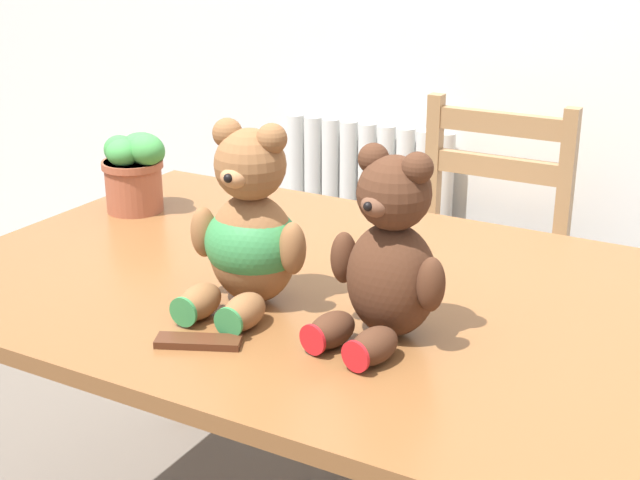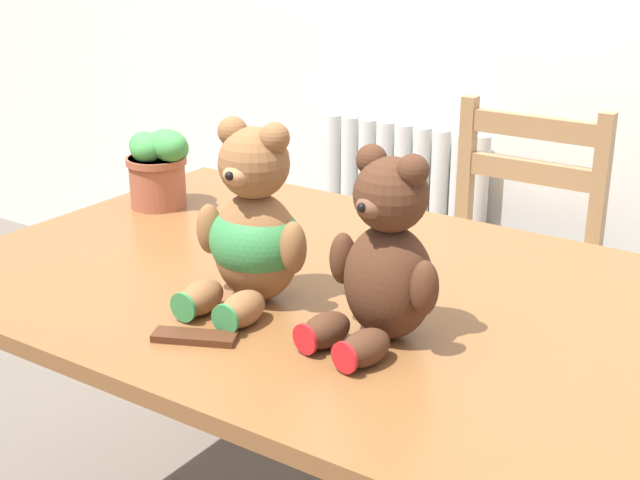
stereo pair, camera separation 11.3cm
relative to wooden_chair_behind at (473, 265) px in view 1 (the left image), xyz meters
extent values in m
cylinder|color=silver|center=(-0.74, 0.30, -0.09)|extent=(0.06, 0.06, 0.74)
cylinder|color=silver|center=(-0.68, 0.30, -0.09)|extent=(0.06, 0.06, 0.74)
cylinder|color=silver|center=(-0.61, 0.30, -0.09)|extent=(0.06, 0.06, 0.74)
cylinder|color=silver|center=(-0.55, 0.30, -0.09)|extent=(0.06, 0.06, 0.74)
cylinder|color=silver|center=(-0.48, 0.30, -0.09)|extent=(0.06, 0.06, 0.74)
cylinder|color=silver|center=(-0.41, 0.30, -0.09)|extent=(0.06, 0.06, 0.74)
cylinder|color=silver|center=(-0.35, 0.30, -0.09)|extent=(0.06, 0.06, 0.74)
cylinder|color=silver|center=(-0.28, 0.30, -0.09)|extent=(0.06, 0.06, 0.74)
cylinder|color=silver|center=(-0.21, 0.30, -0.09)|extent=(0.06, 0.06, 0.74)
cube|color=silver|center=(-0.48, 0.30, -0.44)|extent=(0.60, 0.10, 0.04)
cube|color=brown|center=(0.08, -0.85, 0.25)|extent=(1.60, 0.96, 0.03)
cube|color=brown|center=(-0.67, -0.42, -0.11)|extent=(0.06, 0.06, 0.69)
cube|color=#997047|center=(0.00, -0.05, 0.00)|extent=(0.42, 0.46, 0.03)
cube|color=#997047|center=(0.19, -0.26, -0.24)|extent=(0.04, 0.04, 0.44)
cube|color=#997047|center=(-0.19, -0.26, -0.24)|extent=(0.04, 0.04, 0.44)
cube|color=#997047|center=(0.19, 0.16, -0.02)|extent=(0.04, 0.04, 0.88)
cube|color=#997047|center=(-0.19, 0.16, -0.02)|extent=(0.04, 0.04, 0.88)
cube|color=#997047|center=(0.00, 0.16, 0.36)|extent=(0.34, 0.03, 0.06)
cube|color=#997047|center=(0.00, 0.16, 0.24)|extent=(0.34, 0.03, 0.06)
ellipsoid|color=brown|center=(-0.07, -0.98, 0.36)|extent=(0.16, 0.14, 0.20)
sphere|color=brown|center=(-0.07, -0.98, 0.51)|extent=(0.12, 0.12, 0.12)
sphere|color=brown|center=(-0.02, -0.98, 0.56)|extent=(0.05, 0.05, 0.05)
sphere|color=brown|center=(-0.11, -0.98, 0.56)|extent=(0.05, 0.05, 0.05)
ellipsoid|color=#B2794C|center=(-0.07, -1.02, 0.50)|extent=(0.05, 0.05, 0.04)
sphere|color=black|center=(-0.07, -1.05, 0.50)|extent=(0.02, 0.02, 0.02)
ellipsoid|color=brown|center=(0.02, -0.99, 0.38)|extent=(0.05, 0.05, 0.09)
ellipsoid|color=brown|center=(-0.16, -1.00, 0.38)|extent=(0.05, 0.05, 0.09)
ellipsoid|color=brown|center=(-0.02, -1.08, 0.29)|extent=(0.06, 0.10, 0.06)
cylinder|color=#337F42|center=(-0.02, -1.13, 0.29)|extent=(0.05, 0.01, 0.05)
ellipsoid|color=brown|center=(-0.11, -1.08, 0.29)|extent=(0.06, 0.10, 0.06)
cylinder|color=#337F42|center=(-0.11, -1.13, 0.29)|extent=(0.05, 0.01, 0.05)
ellipsoid|color=#337F42|center=(-0.07, -0.98, 0.37)|extent=(0.18, 0.15, 0.14)
ellipsoid|color=#472819|center=(0.20, -0.98, 0.36)|extent=(0.18, 0.16, 0.19)
sphere|color=#472819|center=(0.20, -0.98, 0.50)|extent=(0.12, 0.12, 0.12)
sphere|color=#472819|center=(0.24, -0.99, 0.55)|extent=(0.05, 0.05, 0.05)
sphere|color=#472819|center=(0.16, -0.97, 0.55)|extent=(0.05, 0.05, 0.05)
ellipsoid|color=brown|center=(0.19, -1.02, 0.49)|extent=(0.06, 0.05, 0.04)
sphere|color=black|center=(0.19, -1.04, 0.49)|extent=(0.01, 0.01, 0.01)
ellipsoid|color=#472819|center=(0.28, -1.01, 0.38)|extent=(0.05, 0.05, 0.09)
ellipsoid|color=#472819|center=(0.11, -0.98, 0.38)|extent=(0.05, 0.05, 0.09)
ellipsoid|color=#472819|center=(0.22, -1.08, 0.29)|extent=(0.07, 0.10, 0.06)
cylinder|color=red|center=(0.21, -1.13, 0.29)|extent=(0.05, 0.02, 0.05)
ellipsoid|color=#472819|center=(0.14, -1.07, 0.29)|extent=(0.07, 0.10, 0.06)
cylinder|color=red|center=(0.13, -1.11, 0.29)|extent=(0.05, 0.02, 0.05)
cylinder|color=#9E5138|center=(-0.59, -0.69, 0.32)|extent=(0.13, 0.13, 0.12)
cylinder|color=#9E5138|center=(-0.59, -0.69, 0.37)|extent=(0.14, 0.14, 0.02)
ellipsoid|color=#3D8E42|center=(-0.54, -0.69, 0.41)|extent=(0.08, 0.07, 0.07)
ellipsoid|color=#3D8E42|center=(-0.58, -0.66, 0.40)|extent=(0.11, 0.09, 0.08)
ellipsoid|color=#3D8E42|center=(-0.62, -0.69, 0.40)|extent=(0.08, 0.06, 0.07)
ellipsoid|color=#3D8E42|center=(-0.59, -0.71, 0.40)|extent=(0.08, 0.07, 0.06)
cube|color=#472314|center=(-0.05, -1.17, 0.27)|extent=(0.14, 0.09, 0.01)
camera|label=1|loc=(0.74, -2.18, 0.91)|focal=50.00mm
camera|label=2|loc=(0.84, -2.12, 0.91)|focal=50.00mm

